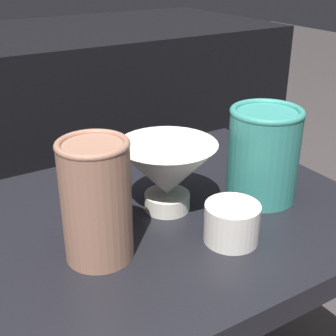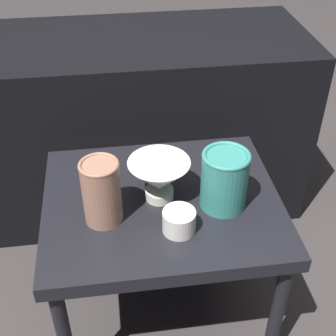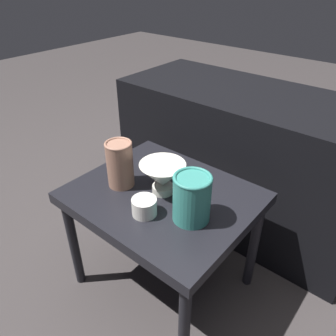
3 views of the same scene
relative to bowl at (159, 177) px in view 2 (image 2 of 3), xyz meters
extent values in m
plane|color=#383333|center=(0.01, -0.01, -0.52)|extent=(8.00, 8.00, 0.00)
cube|color=black|center=(0.01, -0.01, -0.09)|extent=(0.61, 0.51, 0.04)
cylinder|color=black|center=(0.27, -0.23, -0.31)|extent=(0.04, 0.04, 0.42)
cylinder|color=black|center=(-0.26, 0.21, -0.31)|extent=(0.04, 0.04, 0.42)
cylinder|color=black|center=(0.27, 0.21, -0.31)|extent=(0.04, 0.04, 0.42)
cube|color=black|center=(0.01, 0.58, -0.19)|extent=(1.16, 0.50, 0.66)
cylinder|color=silver|center=(0.00, 0.00, -0.05)|extent=(0.07, 0.07, 0.03)
cone|color=silver|center=(0.00, 0.00, 0.00)|extent=(0.16, 0.16, 0.09)
cylinder|color=#996B56|center=(-0.14, -0.06, 0.02)|extent=(0.09, 0.09, 0.16)
torus|color=#996B56|center=(-0.14, -0.06, 0.10)|extent=(0.09, 0.09, 0.01)
cylinder|color=teal|center=(0.16, -0.05, 0.01)|extent=(0.12, 0.12, 0.15)
torus|color=teal|center=(0.16, -0.05, 0.08)|extent=(0.12, 0.12, 0.01)
cylinder|color=silver|center=(0.03, -0.12, -0.04)|extent=(0.08, 0.08, 0.06)
camera|label=1|loc=(-0.34, -0.56, 0.31)|focal=50.00mm
camera|label=2|loc=(-0.10, -0.91, 0.73)|focal=50.00mm
camera|label=3|loc=(0.60, -0.69, 0.61)|focal=35.00mm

